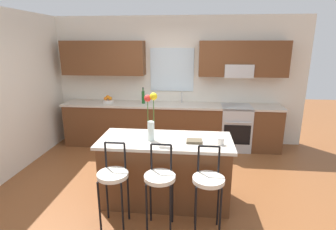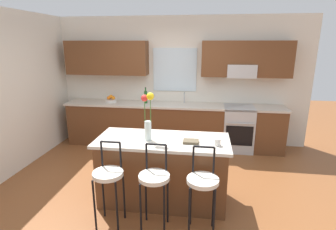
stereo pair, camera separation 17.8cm
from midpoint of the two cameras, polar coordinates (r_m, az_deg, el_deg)
name	(u,v)px [view 2 (the right image)]	position (r m, az deg, el deg)	size (l,w,h in m)	color
ground_plane	(159,186)	(4.27, -0.64, -15.03)	(14.00, 14.00, 0.00)	brown
wall_left	(11,93)	(5.09, -29.98, 4.16)	(0.12, 4.60, 2.70)	silver
back_wall_assembly	(176,74)	(5.69, 2.65, 8.80)	(5.60, 0.50, 2.70)	silver
counter_run	(173,125)	(5.63, 1.99, -2.15)	(4.56, 0.64, 0.92)	brown
sink_faucet	(184,96)	(5.60, 4.46, 4.02)	(0.02, 0.13, 0.23)	#B7BABC
oven_range	(238,128)	(5.63, 15.72, -2.78)	(0.60, 0.64, 0.92)	#B7BABC
kitchen_island	(163,170)	(3.71, 0.26, -11.84)	(1.77, 0.77, 0.92)	brown
bar_stool_near	(108,177)	(3.24, -11.19, -13.09)	(0.36, 0.36, 1.04)	black
bar_stool_middle	(154,181)	(3.11, -1.28, -14.02)	(0.36, 0.36, 1.04)	black
bar_stool_far	(203,184)	(3.08, 9.20, -14.56)	(0.36, 0.36, 1.04)	black
flower_vase	(148,117)	(3.40, -2.88, -0.37)	(0.17, 0.10, 0.64)	silver
mug_ceramic	(217,142)	(3.38, 12.15, -5.76)	(0.08, 0.08, 0.09)	silver
cookbook	(191,141)	(3.42, 6.47, -5.72)	(0.20, 0.15, 0.03)	brown
fruit_bowl_oranges	(111,100)	(5.80, -11.36, 3.28)	(0.24, 0.24, 0.16)	silver
bottle_olive_oil	(146,97)	(5.57, -3.94, 3.95)	(0.06, 0.06, 0.34)	#1E5923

